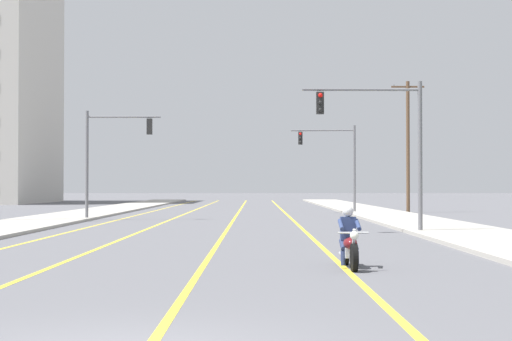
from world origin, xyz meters
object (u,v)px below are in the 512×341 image
Objects in this scene: traffic_signal_near_left at (109,148)px; traffic_signal_near_right at (387,133)px; motorcycle_with_rider at (350,243)px; utility_pole_right_far at (409,144)px; traffic_signal_mid_right at (337,155)px.

traffic_signal_near_right is at bearing -42.97° from traffic_signal_near_left.
utility_pole_right_far is at bearing 77.15° from motorcycle_with_rider.
utility_pole_right_far is (5.72, 25.16, 0.89)m from traffic_signal_near_right.
traffic_signal_near_left is (-13.69, 12.75, -0.04)m from traffic_signal_near_right.
traffic_signal_near_left is (-10.61, 26.19, 3.47)m from motorcycle_with_rider.
traffic_signal_mid_right is 5.66m from utility_pole_right_far.
motorcycle_with_rider is 0.23× the size of utility_pole_right_far.
traffic_signal_near_right is 0.65× the size of utility_pole_right_far.
traffic_signal_near_right is at bearing -90.87° from traffic_signal_mid_right.
traffic_signal_near_left is 1.00× the size of traffic_signal_mid_right.
motorcycle_with_rider is 37.38m from traffic_signal_mid_right.
motorcycle_with_rider is at bearing -95.31° from traffic_signal_mid_right.
motorcycle_with_rider is 0.35× the size of traffic_signal_mid_right.
motorcycle_with_rider is 14.23m from traffic_signal_near_right.
traffic_signal_near_left is 17.76m from traffic_signal_mid_right.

